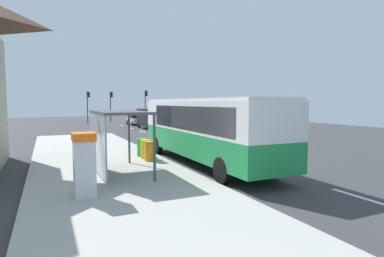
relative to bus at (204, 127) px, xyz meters
The scene contains 21 objects.
ground_plane 13.15m from the bus, 82.44° to the left, with size 56.00×92.00×0.04m, color #38383A.
sidewalk_platform 5.09m from the bus, 169.14° to the left, with size 6.20×30.00×0.18m, color #ADAAA3.
lane_stripe_seg_0 7.59m from the bus, 74.56° to the right, with size 0.16×2.20×0.01m, color silver.
lane_stripe_seg_1 3.41m from the bus, 46.95° to the right, with size 0.16×2.20×0.01m, color silver.
lane_stripe_seg_2 3.95m from the bus, 55.92° to the left, with size 0.16×2.20×0.01m, color silver.
lane_stripe_seg_3 8.34m from the bus, 76.05° to the left, with size 0.16×2.20×0.01m, color silver.
lane_stripe_seg_4 13.18m from the bus, 81.35° to the left, with size 0.16×2.20×0.01m, color silver.
lane_stripe_seg_5 18.10m from the bus, 83.75° to the left, with size 0.16×2.20×0.01m, color silver.
lane_stripe_seg_6 23.06m from the bus, 85.10° to the left, with size 0.16×2.20×0.01m, color silver.
lane_stripe_seg_7 28.03m from the bus, 85.98° to the left, with size 0.16×2.20×0.01m, color silver.
bus is the anchor object (origin of this frame).
white_van 21.49m from the bus, 79.51° to the left, with size 2.04×5.20×2.30m.
sedan_near 28.52m from the bus, 81.91° to the left, with size 1.86×4.41×1.52m.
ticket_machine 7.18m from the bus, 147.53° to the right, with size 0.66×0.76×1.94m.
recycling_bin_orange 2.93m from the bus, 158.37° to the left, with size 0.52×0.52×0.95m, color orange.
recycling_bin_yellow 3.23m from the bus, 145.87° to the left, with size 0.52×0.52×0.95m, color yellow.
recycling_bin_green 3.65m from the bus, 136.19° to the left, with size 0.52×0.52×0.95m, color green.
traffic_light_near_side 34.98m from the bus, 78.09° to the left, with size 0.49×0.28×4.97m.
traffic_light_far_side 35.05m from the bus, 92.27° to the left, with size 0.49×0.28×4.70m.
traffic_light_median 35.89m from the bus, 86.62° to the left, with size 0.49×0.28×4.74m.
bus_shelter 4.83m from the bus, 167.20° to the right, with size 1.80×4.00×2.50m.
Camera 1 is at (-8.73, -12.55, 3.01)m, focal length 29.34 mm.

